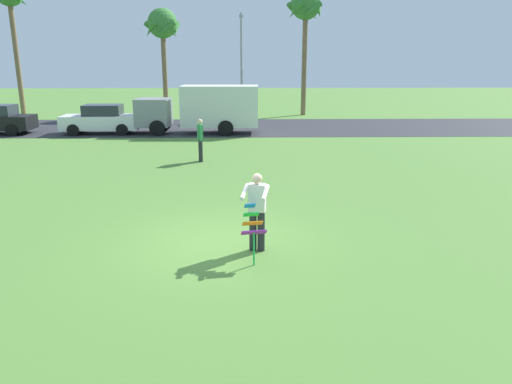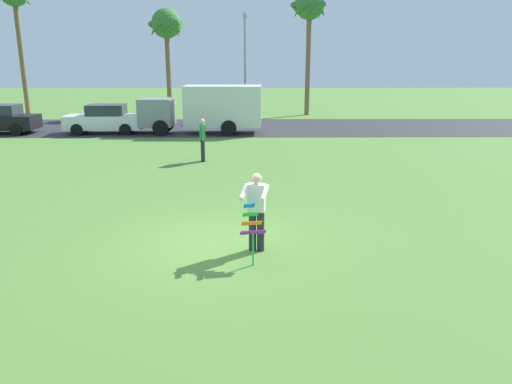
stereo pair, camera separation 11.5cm
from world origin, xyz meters
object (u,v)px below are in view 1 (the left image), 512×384
at_px(person_walker_near, 200,139).
at_px(streetlight_pole, 241,59).
at_px(person_kite_flyer, 257,209).
at_px(kite_held, 253,225).
at_px(palm_tree_right_near, 163,28).
at_px(parked_car_white, 101,120).
at_px(palm_tree_centre_far, 306,10).
at_px(parked_truck_grey_van, 205,108).

bearing_deg(person_walker_near, streetlight_pole, 83.94).
height_order(person_kite_flyer, kite_held, person_kite_flyer).
height_order(palm_tree_right_near, person_walker_near, palm_tree_right_near).
distance_m(kite_held, parked_car_white, 19.74).
distance_m(parked_car_white, palm_tree_right_near, 11.17).
xyz_separation_m(palm_tree_centre_far, person_walker_near, (-6.12, -16.84, -6.39)).
bearing_deg(person_kite_flyer, kite_held, -99.38).
bearing_deg(palm_tree_centre_far, parked_car_white, -143.49).
distance_m(palm_tree_centre_far, streetlight_pole, 5.92).
bearing_deg(parked_car_white, parked_truck_grey_van, -0.00).
xyz_separation_m(palm_tree_right_near, person_walker_near, (4.05, -17.31, -5.24)).
distance_m(person_kite_flyer, streetlight_pole, 24.80).
xyz_separation_m(parked_truck_grey_van, person_walker_near, (0.39, -7.76, -0.48)).
distance_m(person_kite_flyer, palm_tree_centre_far, 27.52).
relative_size(kite_held, person_walker_near, 0.68).
relative_size(person_kite_flyer, parked_truck_grey_van, 0.26).
relative_size(parked_car_white, palm_tree_right_near, 0.56).
relative_size(kite_held, palm_tree_right_near, 0.16).
distance_m(parked_car_white, parked_truck_grey_van, 5.80).
relative_size(person_kite_flyer, streetlight_pole, 0.25).
height_order(parked_car_white, palm_tree_centre_far, palm_tree_centre_far).
bearing_deg(palm_tree_centre_far, kite_held, -98.75).
height_order(parked_truck_grey_van, palm_tree_centre_far, palm_tree_centre_far).
bearing_deg(kite_held, person_walker_near, 100.78).
bearing_deg(kite_held, palm_tree_right_near, 102.28).
distance_m(parked_truck_grey_van, streetlight_pole, 7.93).
distance_m(palm_tree_right_near, streetlight_pole, 6.47).
bearing_deg(parked_truck_grey_van, parked_car_white, 180.00).
height_order(kite_held, parked_car_white, parked_car_white).
bearing_deg(parked_car_white, person_kite_flyer, -64.72).
relative_size(palm_tree_right_near, streetlight_pole, 1.07).
height_order(parked_truck_grey_van, streetlight_pole, streetlight_pole).
xyz_separation_m(kite_held, person_walker_near, (-1.95, 10.24, 0.13)).
bearing_deg(kite_held, parked_truck_grey_van, 97.42).
bearing_deg(parked_truck_grey_van, streetlight_pole, 74.66).
distance_m(parked_truck_grey_van, palm_tree_centre_far, 12.65).
distance_m(person_kite_flyer, parked_car_white, 19.22).
bearing_deg(palm_tree_right_near, parked_car_white, -102.45).
xyz_separation_m(palm_tree_centre_far, streetlight_pole, (-4.53, -1.85, -3.33)).
bearing_deg(person_walker_near, palm_tree_centre_far, 70.03).
height_order(kite_held, palm_tree_right_near, palm_tree_right_near).
xyz_separation_m(person_kite_flyer, person_walker_near, (-2.05, 9.62, -0.02)).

